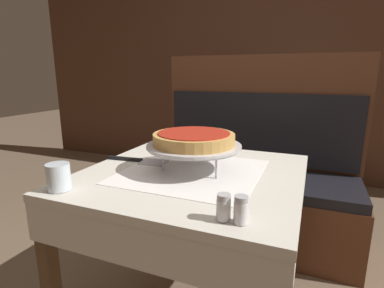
{
  "coord_description": "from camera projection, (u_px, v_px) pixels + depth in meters",
  "views": [
    {
      "loc": [
        0.43,
        -1.06,
        1.12
      ],
      "look_at": [
        0.0,
        -0.01,
        0.85
      ],
      "focal_mm": 28.0,
      "sensor_mm": 36.0,
      "label": 1
    }
  ],
  "objects": [
    {
      "name": "back_wall_panel",
      "position": [
        273.0,
        65.0,
        3.12
      ],
      "size": [
        6.0,
        0.04,
        2.4
      ],
      "primitive_type": "cube",
      "color": "#4C2D1E",
      "rests_on": "ground_plane"
    },
    {
      "name": "pizza_pan_stand",
      "position": [
        195.0,
        147.0,
        1.19
      ],
      "size": [
        0.38,
        0.38,
        0.11
      ],
      "color": "#ADADB2",
      "rests_on": "dining_table_front"
    },
    {
      "name": "dining_table_front",
      "position": [
        192.0,
        194.0,
        1.22
      ],
      "size": [
        0.85,
        0.85,
        0.73
      ],
      "color": "beige",
      "rests_on": "ground_plane"
    },
    {
      "name": "deep_dish_pizza",
      "position": [
        195.0,
        139.0,
        1.18
      ],
      "size": [
        0.32,
        0.32,
        0.05
      ],
      "color": "tan",
      "rests_on": "pizza_pan_stand"
    },
    {
      "name": "salt_shaker",
      "position": [
        224.0,
        207.0,
        0.79
      ],
      "size": [
        0.04,
        0.04,
        0.07
      ],
      "color": "silver",
      "rests_on": "dining_table_front"
    },
    {
      "name": "pepper_shaker",
      "position": [
        241.0,
        210.0,
        0.78
      ],
      "size": [
        0.04,
        0.04,
        0.07
      ],
      "color": "silver",
      "rests_on": "dining_table_front"
    },
    {
      "name": "water_glass_near",
      "position": [
        58.0,
        177.0,
        1.0
      ],
      "size": [
        0.08,
        0.08,
        0.09
      ],
      "color": "silver",
      "rests_on": "dining_table_front"
    },
    {
      "name": "booth_bench",
      "position": [
        252.0,
        189.0,
        2.03
      ],
      "size": [
        1.34,
        0.52,
        1.24
      ],
      "color": "brown",
      "rests_on": "ground_plane"
    },
    {
      "name": "condiment_caddy",
      "position": [
        292.0,
        112.0,
        2.65
      ],
      "size": [
        0.12,
        0.12,
        0.17
      ],
      "color": "black",
      "rests_on": "dining_table_rear"
    },
    {
      "name": "dining_table_rear",
      "position": [
        295.0,
        128.0,
        2.68
      ],
      "size": [
        0.7,
        0.7,
        0.74
      ],
      "color": "beige",
      "rests_on": "ground_plane"
    },
    {
      "name": "pizza_server",
      "position": [
        139.0,
        160.0,
        1.33
      ],
      "size": [
        0.29,
        0.1,
        0.01
      ],
      "color": "#BCBCC1",
      "rests_on": "dining_table_front"
    }
  ]
}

